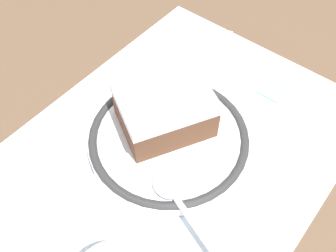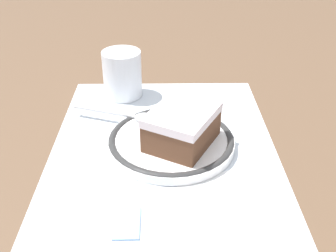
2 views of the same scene
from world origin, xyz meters
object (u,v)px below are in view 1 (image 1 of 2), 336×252
object	(u,v)px
cake_slice	(165,109)
spoon	(180,204)
plate	(168,139)
napkin	(186,53)
sugar_packet	(277,85)

from	to	relation	value
cake_slice	spoon	size ratio (longest dim) A/B	0.90
plate	spoon	xyz separation A→B (m)	(0.06, 0.06, 0.01)
plate	spoon	size ratio (longest dim) A/B	1.32
cake_slice	napkin	distance (m)	0.14
cake_slice	sugar_packet	size ratio (longest dim) A/B	2.51
sugar_packet	cake_slice	bearing A→B (deg)	-25.05
napkin	sugar_packet	size ratio (longest dim) A/B	2.71
cake_slice	plate	bearing A→B (deg)	50.56
spoon	sugar_packet	xyz separation A→B (m)	(-0.22, -0.01, -0.01)
napkin	sugar_packet	bearing A→B (deg)	100.79
spoon	napkin	distance (m)	0.24
spoon	napkin	bearing A→B (deg)	-144.18
plate	sugar_packet	xyz separation A→B (m)	(-0.16, 0.05, -0.01)
spoon	napkin	size ratio (longest dim) A/B	1.03
cake_slice	sugar_packet	xyz separation A→B (m)	(-0.15, 0.07, -0.04)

